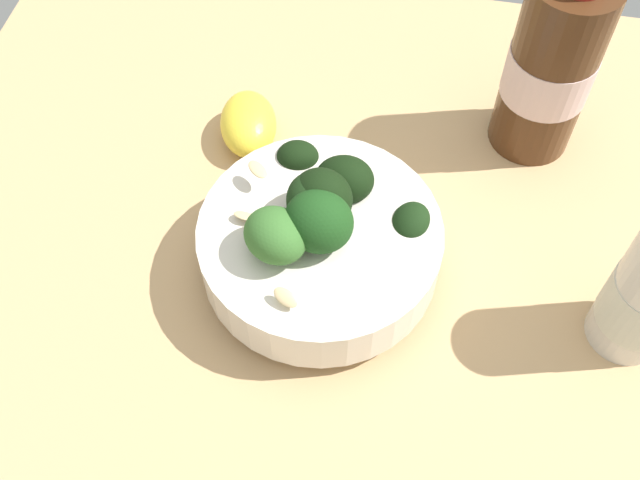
% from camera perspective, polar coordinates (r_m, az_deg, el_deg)
% --- Properties ---
extents(ground_plane, '(0.71, 0.71, 0.04)m').
position_cam_1_polar(ground_plane, '(0.57, 0.56, -5.37)').
color(ground_plane, tan).
extents(bowl_of_broccoli, '(0.17, 0.17, 0.11)m').
position_cam_1_polar(bowl_of_broccoli, '(0.53, -0.04, 0.21)').
color(bowl_of_broccoli, silver).
rests_on(bowl_of_broccoli, ground_plane).
extents(lemon_wedge, '(0.08, 0.06, 0.04)m').
position_cam_1_polar(lemon_wedge, '(0.63, -5.41, 8.70)').
color(lemon_wedge, yellow).
rests_on(lemon_wedge, ground_plane).
extents(bottle_short, '(0.07, 0.07, 0.17)m').
position_cam_1_polar(bottle_short, '(0.61, 16.99, 12.37)').
color(bottle_short, '#472814').
rests_on(bottle_short, ground_plane).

